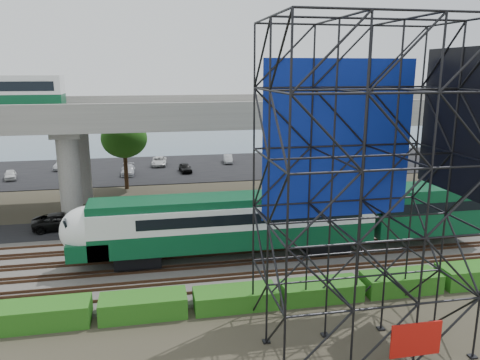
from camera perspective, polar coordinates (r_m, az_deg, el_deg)
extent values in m
plane|color=#474233|center=(30.64, -3.93, -11.55)|extent=(140.00, 140.00, 0.00)
cube|color=slate|center=(32.41, -4.38, -9.92)|extent=(90.00, 12.00, 0.20)
cube|color=black|center=(40.35, -5.81, -5.28)|extent=(90.00, 5.00, 0.08)
cube|color=black|center=(63.02, -7.80, 1.46)|extent=(90.00, 18.00, 0.08)
cube|color=#445971|center=(84.66, -8.69, 4.45)|extent=(140.00, 40.00, 0.03)
cube|color=#472D1E|center=(28.09, -3.23, -13.33)|extent=(90.00, 0.08, 0.16)
cube|color=#472D1E|center=(29.37, -3.62, -12.09)|extent=(90.00, 0.08, 0.16)
cube|color=#472D1E|center=(29.87, -3.76, -11.63)|extent=(90.00, 0.08, 0.16)
cube|color=#472D1E|center=(31.18, -4.11, -10.53)|extent=(90.00, 0.08, 0.16)
cube|color=#472D1E|center=(31.69, -4.23, -10.12)|extent=(90.00, 0.08, 0.16)
cube|color=#472D1E|center=(33.00, -4.54, -9.14)|extent=(90.00, 0.08, 0.16)
cube|color=#472D1E|center=(33.52, -4.65, -8.78)|extent=(90.00, 0.08, 0.16)
cube|color=#472D1E|center=(34.85, -4.92, -7.90)|extent=(90.00, 0.08, 0.16)
cube|color=#472D1E|center=(35.37, -5.02, -7.58)|extent=(90.00, 0.08, 0.16)
cube|color=#472D1E|center=(36.71, -5.26, -6.79)|extent=(90.00, 0.08, 0.16)
cube|color=black|center=(31.99, -12.32, -9.14)|extent=(3.00, 2.20, 0.90)
cube|color=black|center=(34.12, 10.26, -7.60)|extent=(3.00, 2.20, 0.90)
cube|color=#094425|center=(32.02, -0.65, -6.60)|extent=(19.00, 3.00, 1.40)
cube|color=silver|center=(31.55, -0.65, -4.12)|extent=(19.00, 3.00, 1.50)
cube|color=#094425|center=(31.27, -0.66, -2.37)|extent=(19.00, 2.60, 0.50)
cube|color=black|center=(31.72, 1.13, -3.93)|extent=(15.00, 3.06, 0.70)
ellipsoid|color=silver|center=(31.53, -17.99, -5.87)|extent=(3.60, 3.00, 3.20)
cube|color=#094425|center=(31.88, -17.85, -7.65)|extent=(2.60, 3.00, 1.10)
cube|color=black|center=(31.53, -20.04, -5.06)|extent=(0.48, 2.00, 1.09)
cube|color=#094425|center=(36.76, 21.39, -3.26)|extent=(8.00, 3.00, 3.40)
cube|color=#9E9B93|center=(43.94, -6.74, 7.66)|extent=(80.00, 12.00, 1.20)
cube|color=#9E9B93|center=(38.13, -6.12, 8.56)|extent=(80.00, 0.50, 1.10)
cube|color=#9E9B93|center=(49.57, -7.30, 9.62)|extent=(80.00, 0.50, 1.10)
cylinder|color=#9E9B93|center=(41.63, -20.04, 0.21)|extent=(1.80, 1.80, 8.00)
cylinder|color=#9E9B93|center=(48.41, -18.81, 2.06)|extent=(1.80, 1.80, 8.00)
cube|color=#9E9B93|center=(44.43, -19.75, 5.87)|extent=(2.40, 9.00, 0.60)
cylinder|color=#9E9B93|center=(43.17, 7.15, 1.37)|extent=(1.80, 1.80, 8.00)
cylinder|color=#9E9B93|center=(49.74, 4.66, 3.02)|extent=(1.80, 1.80, 8.00)
cube|color=#9E9B93|center=(45.88, 5.92, 6.79)|extent=(2.40, 9.00, 0.60)
cylinder|color=#9E9B93|center=(51.63, 26.52, 2.03)|extent=(1.80, 1.80, 8.00)
cylinder|color=#9E9B93|center=(57.24, 22.32, 3.42)|extent=(1.80, 1.80, 8.00)
cube|color=#9E9B93|center=(53.91, 24.69, 6.62)|extent=(2.40, 9.00, 0.60)
cube|color=navy|center=(24.87, 11.89, 4.78)|extent=(8.10, 0.08, 8.25)
cube|color=black|center=(24.31, 24.87, 6.50)|extent=(0.06, 5.40, 6.75)
cube|color=red|center=(23.06, 20.65, -17.74)|extent=(2.40, 0.08, 1.60)
cube|color=black|center=(25.33, 13.62, -17.52)|extent=(9.36, 6.36, 0.08)
cube|color=#1E5C15|center=(26.96, -22.74, -14.88)|extent=(4.60, 1.80, 1.20)
cube|color=#1E5C15|center=(26.37, -11.69, -14.77)|extent=(4.60, 1.80, 1.15)
cube|color=#1E5C15|center=(26.73, -0.57, -14.21)|extent=(4.60, 1.80, 1.03)
cube|color=#1E5C15|center=(27.97, 9.83, -13.12)|extent=(4.60, 1.80, 1.01)
cube|color=#1E5C15|center=(29.98, 19.00, -11.69)|extent=(4.60, 1.80, 1.12)
cube|color=#1E5C15|center=(32.64, 26.77, -10.27)|extent=(4.60, 1.80, 1.20)
cylinder|color=#382314|center=(44.91, 11.95, -0.44)|extent=(0.44, 0.44, 4.80)
ellipsoid|color=#1E5C15|center=(44.27, 12.14, 3.58)|extent=(4.94, 4.94, 4.18)
cylinder|color=#382314|center=(52.73, -13.75, 1.49)|extent=(0.44, 0.44, 4.80)
ellipsoid|color=#1E5C15|center=(52.19, -13.95, 4.93)|extent=(4.94, 4.94, 4.18)
imported|color=black|center=(41.21, -20.84, -4.70)|extent=(4.99, 2.83, 1.31)
imported|color=silver|center=(62.12, -26.21, 0.58)|extent=(2.01, 3.44, 1.10)
imported|color=#A9ACB1|center=(65.75, -20.76, 1.80)|extent=(1.98, 3.96, 1.25)
imported|color=#B5B7BD|center=(59.94, -13.48, 1.21)|extent=(1.66, 4.00, 1.16)
imported|color=silver|center=(64.78, -9.83, 2.27)|extent=(2.23, 4.28, 1.15)
imported|color=black|center=(60.02, -6.69, 1.50)|extent=(1.69, 3.46, 1.14)
imported|color=#9B9EA2|center=(65.65, -1.47, 2.58)|extent=(1.48, 3.41, 1.09)
imported|color=#BDBDBD|center=(62.04, 4.45, 1.98)|extent=(2.47, 4.48, 1.23)
imported|color=#A5A9AC|center=(67.50, 5.54, 2.88)|extent=(3.05, 4.81, 1.24)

